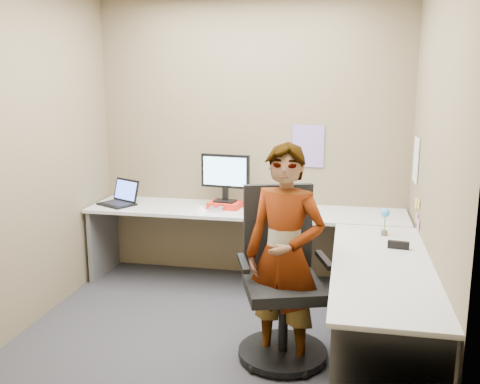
% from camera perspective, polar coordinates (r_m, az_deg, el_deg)
% --- Properties ---
extents(ground, '(3.00, 3.00, 0.00)m').
position_cam_1_polar(ground, '(4.34, -2.05, -14.34)').
color(ground, '#29292E').
rests_on(ground, ground).
extents(wall_back, '(3.00, 0.00, 3.00)m').
position_cam_1_polar(wall_back, '(5.19, 1.20, 5.63)').
color(wall_back, brown).
rests_on(wall_back, ground).
extents(wall_right, '(0.00, 2.70, 2.70)m').
position_cam_1_polar(wall_right, '(3.87, 19.99, 2.75)').
color(wall_right, brown).
rests_on(wall_right, ground).
extents(wall_left, '(0.00, 2.70, 2.70)m').
position_cam_1_polar(wall_left, '(4.52, -21.04, 3.91)').
color(wall_left, brown).
rests_on(wall_left, ground).
extents(desk, '(2.98, 2.58, 0.73)m').
position_cam_1_polar(desk, '(4.40, 4.65, -5.71)').
color(desk, silver).
rests_on(desk, ground).
extents(paper_ream, '(0.32, 0.25, 0.06)m').
position_cam_1_polar(paper_ream, '(5.04, -1.61, -1.37)').
color(paper_ream, red).
rests_on(paper_ream, desk).
extents(monitor, '(0.47, 0.16, 0.45)m').
position_cam_1_polar(monitor, '(5.00, -1.59, 1.95)').
color(monitor, black).
rests_on(monitor, paper_ream).
extents(laptop, '(0.42, 0.40, 0.24)m').
position_cam_1_polar(laptop, '(5.31, -12.58, -0.64)').
color(laptop, black).
rests_on(laptop, desk).
extents(trackball_mouse, '(0.12, 0.08, 0.07)m').
position_cam_1_polar(trackball_mouse, '(4.90, -2.55, -1.82)').
color(trackball_mouse, '#B7B7BC').
rests_on(trackball_mouse, desk).
extents(origami, '(0.10, 0.10, 0.06)m').
position_cam_1_polar(origami, '(4.91, -4.14, -1.76)').
color(origami, white).
rests_on(origami, desk).
extents(stapler, '(0.15, 0.06, 0.05)m').
position_cam_1_polar(stapler, '(4.00, 16.55, -5.44)').
color(stapler, black).
rests_on(stapler, desk).
extents(flower, '(0.07, 0.07, 0.22)m').
position_cam_1_polar(flower, '(4.28, 15.21, -2.64)').
color(flower, brown).
rests_on(flower, desk).
extents(calendar_purple, '(0.30, 0.01, 0.40)m').
position_cam_1_polar(calendar_purple, '(5.12, 7.27, 4.88)').
color(calendar_purple, '#846BB7').
rests_on(calendar_purple, wall_back).
extents(calendar_white, '(0.01, 0.28, 0.38)m').
position_cam_1_polar(calendar_white, '(4.76, 18.26, 3.25)').
color(calendar_white, white).
rests_on(calendar_white, wall_right).
extents(sticky_note_a, '(0.01, 0.07, 0.07)m').
position_cam_1_polar(sticky_note_a, '(4.47, 18.51, -1.21)').
color(sticky_note_a, '#F2E059').
rests_on(sticky_note_a, wall_right).
extents(sticky_note_b, '(0.01, 0.07, 0.07)m').
position_cam_1_polar(sticky_note_b, '(4.55, 18.33, -2.66)').
color(sticky_note_b, pink).
rests_on(sticky_note_b, wall_right).
extents(sticky_note_c, '(0.01, 0.07, 0.07)m').
position_cam_1_polar(sticky_note_c, '(4.44, 18.49, -3.29)').
color(sticky_note_c, pink).
rests_on(sticky_note_c, wall_right).
extents(sticky_note_d, '(0.01, 0.07, 0.07)m').
position_cam_1_polar(sticky_note_d, '(4.62, 18.27, -1.16)').
color(sticky_note_d, '#F2E059').
rests_on(sticky_note_d, wall_right).
extents(office_chair, '(0.68, 0.66, 1.17)m').
position_cam_1_polar(office_chair, '(3.80, 4.46, -10.36)').
color(office_chair, black).
rests_on(office_chair, ground).
extents(person, '(0.63, 0.49, 1.52)m').
position_cam_1_polar(person, '(3.61, 4.79, -6.85)').
color(person, '#999399').
rests_on(person, ground).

